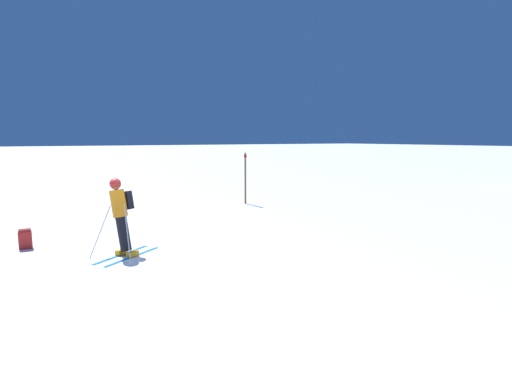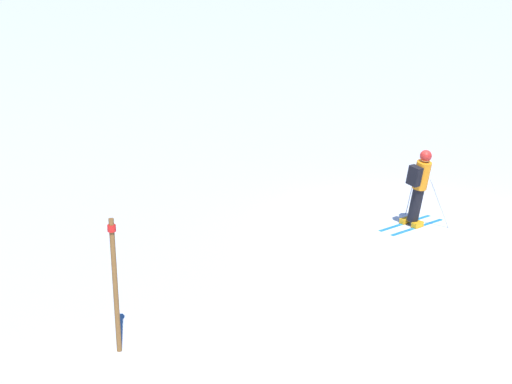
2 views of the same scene
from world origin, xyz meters
TOP-DOWN VIEW (x-y plane):
  - ground_plane at (0.00, 0.00)m, footprint 300.00×300.00m
  - skier at (-0.18, -0.07)m, footprint 1.52×1.71m
  - spare_backpack at (-2.01, -2.07)m, footprint 0.24×0.31m
  - trail_marker at (-5.29, 6.20)m, footprint 0.13×0.13m

SIDE VIEW (x-z plane):
  - ground_plane at x=0.00m, z-range 0.00..0.00m
  - spare_backpack at x=-2.01m, z-range -0.01..0.49m
  - skier at x=-0.18m, z-range 0.11..1.99m
  - trail_marker at x=-5.29m, z-range 0.10..2.29m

